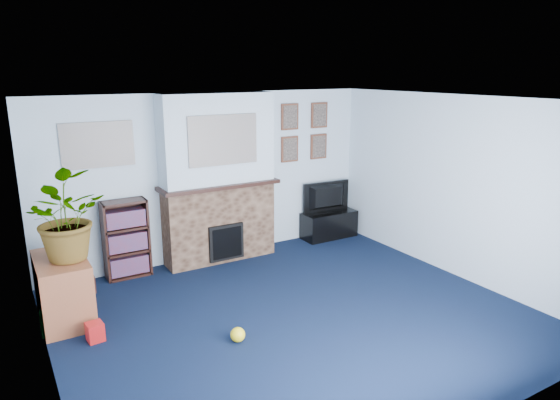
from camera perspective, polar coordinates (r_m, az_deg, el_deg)
floor at (r=5.81m, az=1.69°, el=-13.06°), size 5.00×4.50×0.01m
ceiling at (r=5.15m, az=1.90°, el=11.31°), size 5.00×4.50×0.01m
wall_back at (r=7.30m, az=-7.72°, el=2.67°), size 5.00×0.04×2.40m
wall_front at (r=3.77m, az=20.70°, el=-9.81°), size 5.00×0.04×2.40m
wall_left at (r=4.60m, az=-25.72°, el=-5.93°), size 0.04×4.50×2.40m
wall_right at (r=6.98m, az=19.40°, el=1.41°), size 0.04×4.50×2.40m
chimney_breast at (r=7.12m, az=-7.07°, el=2.25°), size 1.72×0.50×2.40m
collage_main at (r=6.82m, az=-6.51°, el=6.82°), size 1.00×0.03×0.68m
collage_left at (r=6.74m, az=-20.10°, el=5.93°), size 0.90×0.03×0.58m
portrait_tl at (r=7.75m, az=1.12°, el=9.49°), size 0.30×0.03×0.40m
portrait_tr at (r=8.05m, az=4.50°, el=9.64°), size 0.30×0.03×0.40m
portrait_bl at (r=7.81m, az=1.10°, el=5.83°), size 0.30×0.03×0.40m
portrait_br at (r=8.11m, az=4.43°, el=6.12°), size 0.30×0.03×0.40m
tv_stand at (r=8.30m, az=5.61°, el=-2.75°), size 0.92×0.39×0.43m
television at (r=8.19m, az=5.61°, el=0.31°), size 0.86×0.16×0.49m
bookshelf at (r=6.96m, az=-17.17°, el=-4.44°), size 0.58×0.28×1.05m
sideboard at (r=6.07m, az=-23.52°, el=-9.43°), size 0.52×0.93×0.72m
potted_plant at (r=5.75m, az=-23.81°, el=-1.88°), size 1.03×1.08×0.93m
mantel_clock at (r=7.04m, az=-7.49°, el=2.40°), size 0.09×0.05×0.12m
mantel_candle at (r=7.16m, az=-5.29°, el=2.75°), size 0.05×0.05×0.14m
mantel_teddy at (r=6.87m, az=-11.26°, el=1.89°), size 0.12×0.12×0.12m
mantel_can at (r=7.36m, az=-2.15°, el=2.97°), size 0.06×0.06×0.13m
green_crate at (r=5.94m, az=-23.58°, el=-12.21°), size 0.45×0.40×0.30m
toy_ball at (r=5.29m, az=-4.85°, el=-14.97°), size 0.15×0.15×0.15m
toy_block at (r=5.61m, az=-20.39°, el=-13.83°), size 0.18×0.18×0.20m
toy_tube at (r=6.17m, az=-21.80°, el=-11.72°), size 0.33×0.15×0.19m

